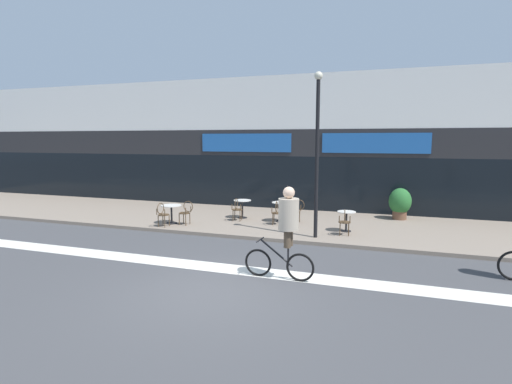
{
  "coord_description": "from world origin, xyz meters",
  "views": [
    {
      "loc": [
        3.62,
        -7.5,
        3.28
      ],
      "look_at": [
        -0.7,
        5.14,
        1.51
      ],
      "focal_mm": 28.0,
      "sensor_mm": 36.0,
      "label": 1
    }
  ],
  "objects_px": {
    "bistro_table_3": "(346,217)",
    "cafe_chair_0_side": "(186,211)",
    "bistro_table_0": "(171,210)",
    "cafe_chair_1_near": "(237,208)",
    "cafe_chair_3_near": "(345,220)",
    "planter_pot": "(400,203)",
    "bistro_table_2": "(281,208)",
    "cyclist_0": "(287,225)",
    "cafe_chair_0_near": "(162,213)",
    "lamp_post": "(317,144)",
    "bistro_table_1": "(242,205)",
    "cafe_chair_2_near": "(277,211)",
    "cafe_chair_2_side": "(297,209)"
  },
  "relations": [
    {
      "from": "bistro_table_0",
      "to": "cafe_chair_0_near",
      "type": "distance_m",
      "value": 0.63
    },
    {
      "from": "cafe_chair_0_near",
      "to": "cafe_chair_2_near",
      "type": "relative_size",
      "value": 1.0
    },
    {
      "from": "bistro_table_3",
      "to": "cafe_chair_0_near",
      "type": "bearing_deg",
      "value": -167.41
    },
    {
      "from": "cafe_chair_2_near",
      "to": "cafe_chair_0_near",
      "type": "bearing_deg",
      "value": 106.26
    },
    {
      "from": "bistro_table_1",
      "to": "cafe_chair_0_side",
      "type": "distance_m",
      "value": 2.41
    },
    {
      "from": "bistro_table_1",
      "to": "cyclist_0",
      "type": "relative_size",
      "value": 0.33
    },
    {
      "from": "bistro_table_0",
      "to": "bistro_table_3",
      "type": "distance_m",
      "value": 6.43
    },
    {
      "from": "cafe_chair_2_near",
      "to": "cafe_chair_3_near",
      "type": "relative_size",
      "value": 1.0
    },
    {
      "from": "bistro_table_3",
      "to": "cafe_chair_2_side",
      "type": "bearing_deg",
      "value": 156.09
    },
    {
      "from": "cafe_chair_0_side",
      "to": "cafe_chair_2_side",
      "type": "height_order",
      "value": "same"
    },
    {
      "from": "cafe_chair_0_side",
      "to": "cafe_chair_1_near",
      "type": "xyz_separation_m",
      "value": [
        1.53,
        1.25,
        0.0
      ]
    },
    {
      "from": "cafe_chair_0_near",
      "to": "cafe_chair_0_side",
      "type": "height_order",
      "value": "same"
    },
    {
      "from": "bistro_table_1",
      "to": "cafe_chair_2_side",
      "type": "xyz_separation_m",
      "value": [
        2.3,
        -0.2,
        -0.01
      ]
    },
    {
      "from": "bistro_table_0",
      "to": "cafe_chair_1_near",
      "type": "relative_size",
      "value": 0.85
    },
    {
      "from": "bistro_table_1",
      "to": "cafe_chair_2_side",
      "type": "bearing_deg",
      "value": -5.08
    },
    {
      "from": "bistro_table_2",
      "to": "cafe_chair_1_near",
      "type": "distance_m",
      "value": 1.72
    },
    {
      "from": "cafe_chair_3_near",
      "to": "bistro_table_1",
      "type": "bearing_deg",
      "value": 61.55
    },
    {
      "from": "lamp_post",
      "to": "cafe_chair_3_near",
      "type": "bearing_deg",
      "value": 32.3
    },
    {
      "from": "bistro_table_0",
      "to": "lamp_post",
      "type": "relative_size",
      "value": 0.15
    },
    {
      "from": "bistro_table_1",
      "to": "lamp_post",
      "type": "relative_size",
      "value": 0.14
    },
    {
      "from": "bistro_table_0",
      "to": "bistro_table_1",
      "type": "xyz_separation_m",
      "value": [
        2.15,
        1.87,
        0.02
      ]
    },
    {
      "from": "cafe_chair_0_near",
      "to": "bistro_table_2",
      "type": "bearing_deg",
      "value": -55.54
    },
    {
      "from": "bistro_table_2",
      "to": "cafe_chair_3_near",
      "type": "distance_m",
      "value": 2.98
    },
    {
      "from": "planter_pot",
      "to": "lamp_post",
      "type": "relative_size",
      "value": 0.24
    },
    {
      "from": "cafe_chair_3_near",
      "to": "cyclist_0",
      "type": "distance_m",
      "value": 4.49
    },
    {
      "from": "bistro_table_2",
      "to": "cafe_chair_2_near",
      "type": "height_order",
      "value": "cafe_chair_2_near"
    },
    {
      "from": "cafe_chair_0_near",
      "to": "cafe_chair_1_near",
      "type": "height_order",
      "value": "same"
    },
    {
      "from": "planter_pot",
      "to": "cyclist_0",
      "type": "relative_size",
      "value": 0.56
    },
    {
      "from": "bistro_table_1",
      "to": "cafe_chair_2_near",
      "type": "distance_m",
      "value": 1.87
    },
    {
      "from": "cyclist_0",
      "to": "lamp_post",
      "type": "bearing_deg",
      "value": -88.16
    },
    {
      "from": "cafe_chair_1_near",
      "to": "bistro_table_0",
      "type": "bearing_deg",
      "value": 112.58
    },
    {
      "from": "cafe_chair_2_side",
      "to": "bistro_table_3",
      "type": "bearing_deg",
      "value": 162.02
    },
    {
      "from": "bistro_table_0",
      "to": "planter_pot",
      "type": "distance_m",
      "value": 8.94
    },
    {
      "from": "cafe_chair_2_near",
      "to": "cyclist_0",
      "type": "height_order",
      "value": "cyclist_0"
    },
    {
      "from": "bistro_table_0",
      "to": "cafe_chair_0_side",
      "type": "xyz_separation_m",
      "value": [
        0.63,
        -0.01,
        0.01
      ]
    },
    {
      "from": "bistro_table_0",
      "to": "cafe_chair_1_near",
      "type": "distance_m",
      "value": 2.49
    },
    {
      "from": "bistro_table_3",
      "to": "cafe_chair_1_near",
      "type": "xyz_separation_m",
      "value": [
        -4.23,
        0.44,
        0.02
      ]
    },
    {
      "from": "cafe_chair_0_side",
      "to": "lamp_post",
      "type": "bearing_deg",
      "value": -179.88
    },
    {
      "from": "bistro_table_1",
      "to": "cafe_chair_3_near",
      "type": "bearing_deg",
      "value": -21.7
    },
    {
      "from": "bistro_table_0",
      "to": "bistro_table_2",
      "type": "relative_size",
      "value": 1.0
    },
    {
      "from": "bistro_table_0",
      "to": "cafe_chair_3_near",
      "type": "relative_size",
      "value": 0.85
    },
    {
      "from": "cafe_chair_2_side",
      "to": "cyclist_0",
      "type": "bearing_deg",
      "value": 106.61
    },
    {
      "from": "bistro_table_1",
      "to": "cyclist_0",
      "type": "xyz_separation_m",
      "value": [
        3.4,
        -6.05,
        0.68
      ]
    },
    {
      "from": "bistro_table_3",
      "to": "cafe_chair_0_side",
      "type": "bearing_deg",
      "value": -172.02
    },
    {
      "from": "bistro_table_2",
      "to": "cafe_chair_2_near",
      "type": "relative_size",
      "value": 0.84
    },
    {
      "from": "cafe_chair_3_near",
      "to": "planter_pot",
      "type": "relative_size",
      "value": 0.72
    },
    {
      "from": "bistro_table_2",
      "to": "planter_pot",
      "type": "distance_m",
      "value": 4.77
    },
    {
      "from": "cafe_chair_3_near",
      "to": "lamp_post",
      "type": "distance_m",
      "value": 2.7
    },
    {
      "from": "bistro_table_3",
      "to": "lamp_post",
      "type": "bearing_deg",
      "value": -126.06
    },
    {
      "from": "planter_pot",
      "to": "cyclist_0",
      "type": "height_order",
      "value": "cyclist_0"
    }
  ]
}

